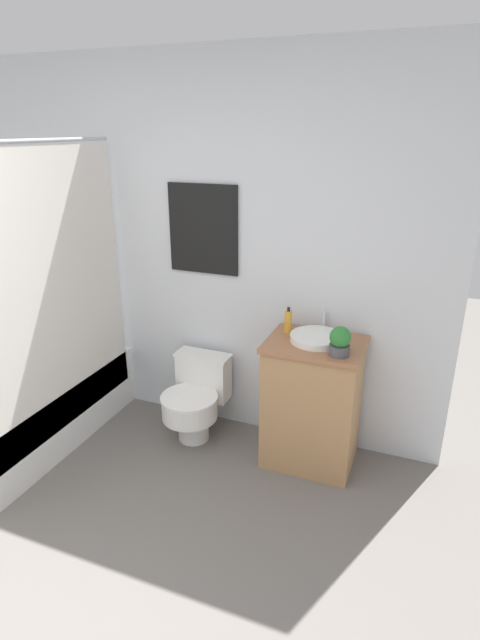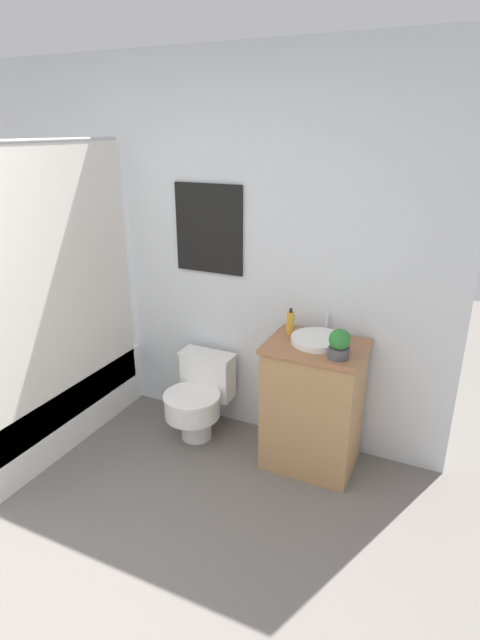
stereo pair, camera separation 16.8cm
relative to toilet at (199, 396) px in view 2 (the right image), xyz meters
The scene contains 7 objects.
wall_back 1.00m from the toilet, 106.99° to the left, with size 3.39×0.07×2.50m.
shower_area 1.09m from the toilet, 152.14° to the right, with size 0.60×1.54×1.98m.
toilet is the anchor object (origin of this frame).
vanity 0.82m from the toilet, ahead, with size 0.59×0.45×0.84m.
sink 0.99m from the toilet, ahead, with size 0.32×0.36×0.13m.
soap_bottle 0.87m from the toilet, 10.23° to the left, with size 0.05×0.05×0.17m.
potted_plant 1.16m from the toilet, ahead, with size 0.12×0.12×0.17m.
Camera 2 is at (1.64, -0.62, 2.04)m, focal length 28.00 mm.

